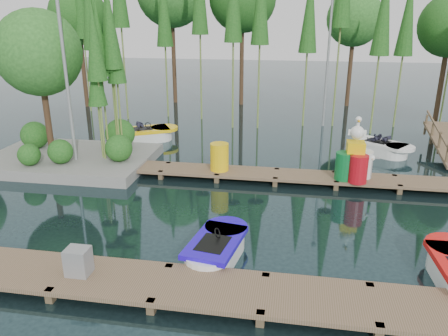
% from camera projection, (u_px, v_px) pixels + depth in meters
% --- Properties ---
extents(ground_plane, '(90.00, 90.00, 0.00)m').
position_uv_depth(ground_plane, '(205.00, 206.00, 13.38)').
color(ground_plane, '#1E3438').
extents(near_dock, '(18.00, 1.50, 0.50)m').
position_uv_depth(near_dock, '(161.00, 284.00, 9.12)').
color(near_dock, brown).
rests_on(near_dock, ground).
extents(far_dock, '(15.00, 1.20, 0.50)m').
position_uv_depth(far_dock, '(247.00, 173.00, 15.47)').
color(far_dock, brown).
rests_on(far_dock, ground).
extents(island, '(6.20, 4.20, 6.75)m').
position_uv_depth(island, '(58.00, 81.00, 16.36)').
color(island, gray).
rests_on(island, ground).
extents(tree_screen, '(34.42, 18.53, 10.31)m').
position_uv_depth(tree_screen, '(208.00, 2.00, 21.50)').
color(tree_screen, '#412C1B').
rests_on(tree_screen, ground).
extents(lamp_island, '(0.30, 0.30, 7.25)m').
position_uv_depth(lamp_island, '(63.00, 54.00, 15.14)').
color(lamp_island, gray).
rests_on(lamp_island, ground).
extents(lamp_rear, '(0.30, 0.30, 7.25)m').
position_uv_depth(lamp_rear, '(329.00, 42.00, 21.55)').
color(lamp_rear, gray).
rests_on(lamp_rear, ground).
extents(boat_blue, '(1.46, 2.56, 0.81)m').
position_uv_depth(boat_blue, '(216.00, 249.00, 10.49)').
color(boat_blue, white).
rests_on(boat_blue, ground).
extents(boat_yellow_far, '(3.05, 2.46, 1.40)m').
position_uv_depth(boat_yellow_far, '(146.00, 134.00, 20.19)').
color(boat_yellow_far, white).
rests_on(boat_yellow_far, ground).
extents(boat_white_far, '(2.68, 2.40, 1.19)m').
position_uv_depth(boat_white_far, '(382.00, 148.00, 18.24)').
color(boat_white_far, white).
rests_on(boat_white_far, ground).
extents(utility_cabinet, '(0.49, 0.42, 0.60)m').
position_uv_depth(utility_cabinet, '(78.00, 261.00, 9.28)').
color(utility_cabinet, gray).
rests_on(utility_cabinet, near_dock).
extents(yellow_barrel, '(0.65, 0.65, 0.98)m').
position_uv_depth(yellow_barrel, '(219.00, 157.00, 15.44)').
color(yellow_barrel, yellow).
rests_on(yellow_barrel, far_dock).
extents(drum_cluster, '(1.24, 1.14, 2.15)m').
position_uv_depth(drum_cluster, '(355.00, 161.00, 14.51)').
color(drum_cluster, '#0B672B').
rests_on(drum_cluster, far_dock).
extents(seagull_post, '(0.53, 0.28, 0.84)m').
position_uv_depth(seagull_post, '(371.00, 163.00, 14.59)').
color(seagull_post, gray).
rests_on(seagull_post, far_dock).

